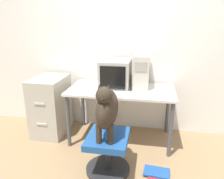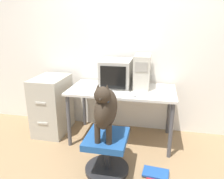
{
  "view_description": "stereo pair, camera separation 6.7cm",
  "coord_description": "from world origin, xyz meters",
  "px_view_note": "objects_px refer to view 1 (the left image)",
  "views": [
    {
      "loc": [
        0.37,
        -2.39,
        1.61
      ],
      "look_at": [
        -0.07,
        0.04,
        0.83
      ],
      "focal_mm": 35.0,
      "sensor_mm": 36.0,
      "label": 1
    },
    {
      "loc": [
        0.44,
        -2.37,
        1.61
      ],
      "look_at": [
        -0.07,
        0.04,
        0.83
      ],
      "focal_mm": 35.0,
      "sensor_mm": 36.0,
      "label": 2
    }
  ],
  "objects_px": {
    "pc_tower": "(141,71)",
    "book_stack_floor": "(157,173)",
    "crt_monitor": "(115,73)",
    "dog": "(107,108)",
    "office_chair": "(108,151)",
    "keyboard": "(112,93)",
    "filing_cabinet": "(51,106)"
  },
  "relations": [
    {
      "from": "pc_tower",
      "to": "book_stack_floor",
      "type": "height_order",
      "value": "pc_tower"
    },
    {
      "from": "crt_monitor",
      "to": "dog",
      "type": "distance_m",
      "value": 0.85
    },
    {
      "from": "pc_tower",
      "to": "keyboard",
      "type": "relative_size",
      "value": 1.03
    },
    {
      "from": "pc_tower",
      "to": "filing_cabinet",
      "type": "distance_m",
      "value": 1.41
    },
    {
      "from": "keyboard",
      "to": "filing_cabinet",
      "type": "relative_size",
      "value": 0.51
    },
    {
      "from": "pc_tower",
      "to": "office_chair",
      "type": "xyz_separation_m",
      "value": [
        -0.29,
        -0.86,
        -0.71
      ]
    },
    {
      "from": "pc_tower",
      "to": "filing_cabinet",
      "type": "xyz_separation_m",
      "value": [
        -1.29,
        -0.13,
        -0.54
      ]
    },
    {
      "from": "pc_tower",
      "to": "book_stack_floor",
      "type": "distance_m",
      "value": 1.29
    },
    {
      "from": "pc_tower",
      "to": "keyboard",
      "type": "bearing_deg",
      "value": -129.77
    },
    {
      "from": "book_stack_floor",
      "to": "pc_tower",
      "type": "bearing_deg",
      "value": 106.53
    },
    {
      "from": "dog",
      "to": "filing_cabinet",
      "type": "distance_m",
      "value": 1.31
    },
    {
      "from": "pc_tower",
      "to": "filing_cabinet",
      "type": "height_order",
      "value": "pc_tower"
    },
    {
      "from": "keyboard",
      "to": "office_chair",
      "type": "height_order",
      "value": "keyboard"
    },
    {
      "from": "crt_monitor",
      "to": "pc_tower",
      "type": "distance_m",
      "value": 0.35
    },
    {
      "from": "crt_monitor",
      "to": "office_chair",
      "type": "xyz_separation_m",
      "value": [
        0.05,
        -0.8,
        -0.68
      ]
    },
    {
      "from": "office_chair",
      "to": "dog",
      "type": "relative_size",
      "value": 0.8
    },
    {
      "from": "office_chair",
      "to": "keyboard",
      "type": "bearing_deg",
      "value": 95.14
    },
    {
      "from": "crt_monitor",
      "to": "book_stack_floor",
      "type": "bearing_deg",
      "value": -52.79
    },
    {
      "from": "book_stack_floor",
      "to": "keyboard",
      "type": "bearing_deg",
      "value": 142.83
    },
    {
      "from": "office_chair",
      "to": "pc_tower",
      "type": "bearing_deg",
      "value": 71.43
    },
    {
      "from": "crt_monitor",
      "to": "filing_cabinet",
      "type": "relative_size",
      "value": 0.55
    },
    {
      "from": "keyboard",
      "to": "office_chair",
      "type": "distance_m",
      "value": 0.69
    },
    {
      "from": "office_chair",
      "to": "filing_cabinet",
      "type": "height_order",
      "value": "filing_cabinet"
    },
    {
      "from": "filing_cabinet",
      "to": "crt_monitor",
      "type": "bearing_deg",
      "value": 3.99
    },
    {
      "from": "office_chair",
      "to": "dog",
      "type": "height_order",
      "value": "dog"
    },
    {
      "from": "crt_monitor",
      "to": "keyboard",
      "type": "height_order",
      "value": "crt_monitor"
    },
    {
      "from": "filing_cabinet",
      "to": "book_stack_floor",
      "type": "distance_m",
      "value": 1.74
    },
    {
      "from": "crt_monitor",
      "to": "keyboard",
      "type": "distance_m",
      "value": 0.38
    },
    {
      "from": "crt_monitor",
      "to": "dog",
      "type": "bearing_deg",
      "value": -86.47
    },
    {
      "from": "office_chair",
      "to": "dog",
      "type": "bearing_deg",
      "value": -90.0
    },
    {
      "from": "book_stack_floor",
      "to": "crt_monitor",
      "type": "bearing_deg",
      "value": 127.21
    },
    {
      "from": "keyboard",
      "to": "filing_cabinet",
      "type": "bearing_deg",
      "value": 164.18
    }
  ]
}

